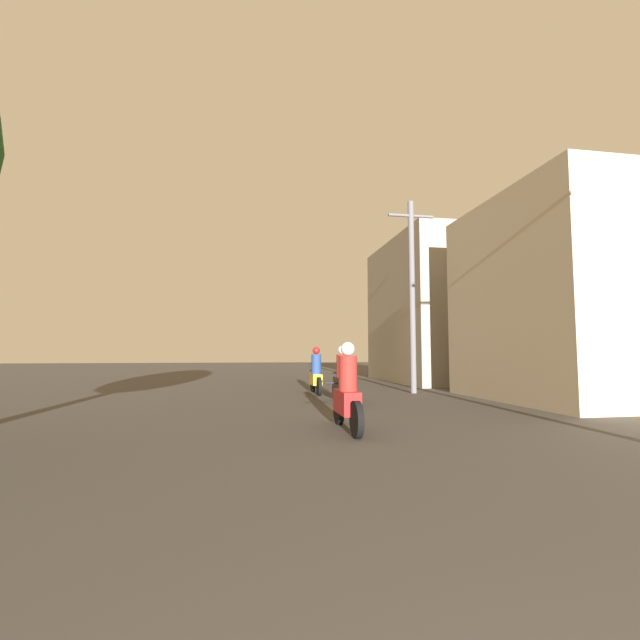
{
  "coord_description": "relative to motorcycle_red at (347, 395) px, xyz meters",
  "views": [
    {
      "loc": [
        -0.93,
        0.49,
        1.34
      ],
      "look_at": [
        2.06,
        18.24,
        2.72
      ],
      "focal_mm": 24.0,
      "sensor_mm": 36.0,
      "label": 1
    }
  ],
  "objects": [
    {
      "name": "motorcycle_red",
      "position": [
        0.0,
        0.0,
        0.0
      ],
      "size": [
        0.6,
        1.94,
        1.52
      ],
      "rotation": [
        0.0,
        0.0,
        0.11
      ],
      "color": "black",
      "rests_on": "ground_plane"
    },
    {
      "name": "building_right_far",
      "position": [
        7.17,
        11.64,
        2.67
      ],
      "size": [
        4.84,
        7.27,
        6.56
      ],
      "color": "gray",
      "rests_on": "ground_plane"
    },
    {
      "name": "utility_pole_far",
      "position": [
        3.75,
        6.33,
        2.81
      ],
      "size": [
        1.6,
        0.2,
        6.51
      ],
      "color": "slate",
      "rests_on": "ground_plane"
    },
    {
      "name": "motorcycle_black",
      "position": [
        0.8,
        4.04,
        0.0
      ],
      "size": [
        0.6,
        2.13,
        1.53
      ],
      "rotation": [
        0.0,
        0.0,
        0.03
      ],
      "color": "black",
      "rests_on": "ground_plane"
    },
    {
      "name": "motorcycle_yellow",
      "position": [
        0.51,
        6.67,
        0.0
      ],
      "size": [
        0.6,
        1.9,
        1.53
      ],
      "rotation": [
        0.0,
        0.0,
        0.15
      ],
      "color": "black",
      "rests_on": "ground_plane"
    },
    {
      "name": "building_right_near",
      "position": [
        7.44,
        3.51,
        2.26
      ],
      "size": [
        4.77,
        5.76,
        5.73
      ],
      "color": "beige",
      "rests_on": "ground_plane"
    }
  ]
}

